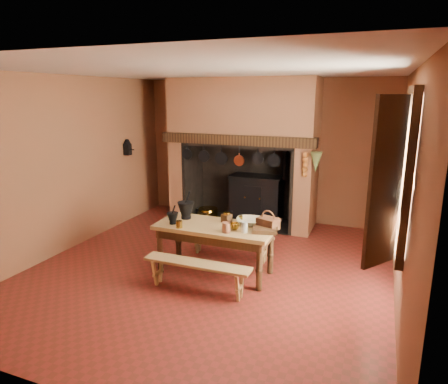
# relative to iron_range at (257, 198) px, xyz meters

# --- Properties ---
(floor) EXTENTS (5.50, 5.50, 0.00)m
(floor) POSITION_rel_iron_range_xyz_m (0.04, -2.45, -0.48)
(floor) COLOR maroon
(floor) RESTS_ON ground
(ceiling) EXTENTS (5.50, 5.50, 0.00)m
(ceiling) POSITION_rel_iron_range_xyz_m (0.04, -2.45, 2.32)
(ceiling) COLOR silver
(ceiling) RESTS_ON back_wall
(back_wall) EXTENTS (5.00, 0.02, 2.80)m
(back_wall) POSITION_rel_iron_range_xyz_m (0.04, 0.30, 0.92)
(back_wall) COLOR brown
(back_wall) RESTS_ON floor
(wall_left) EXTENTS (0.02, 5.50, 2.80)m
(wall_left) POSITION_rel_iron_range_xyz_m (-2.46, -2.45, 0.92)
(wall_left) COLOR brown
(wall_left) RESTS_ON floor
(wall_right) EXTENTS (0.02, 5.50, 2.80)m
(wall_right) POSITION_rel_iron_range_xyz_m (2.54, -2.45, 0.92)
(wall_right) COLOR brown
(wall_right) RESTS_ON floor
(wall_front) EXTENTS (5.00, 0.02, 2.80)m
(wall_front) POSITION_rel_iron_range_xyz_m (0.04, -5.20, 0.92)
(wall_front) COLOR brown
(wall_front) RESTS_ON floor
(chimney_breast) EXTENTS (2.95, 0.96, 2.80)m
(chimney_breast) POSITION_rel_iron_range_xyz_m (-0.26, -0.14, 1.33)
(chimney_breast) COLOR brown
(chimney_breast) RESTS_ON floor
(iron_range) EXTENTS (1.12, 0.55, 1.60)m
(iron_range) POSITION_rel_iron_range_xyz_m (0.00, 0.00, 0.00)
(iron_range) COLOR black
(iron_range) RESTS_ON floor
(hearth_pans) EXTENTS (0.51, 0.62, 0.20)m
(hearth_pans) POSITION_rel_iron_range_xyz_m (-1.01, -0.23, -0.39)
(hearth_pans) COLOR #AF8528
(hearth_pans) RESTS_ON floor
(hanging_pans) EXTENTS (1.92, 0.29, 0.27)m
(hanging_pans) POSITION_rel_iron_range_xyz_m (-0.30, -0.64, 0.88)
(hanging_pans) COLOR black
(hanging_pans) RESTS_ON chimney_breast
(onion_string) EXTENTS (0.12, 0.10, 0.46)m
(onion_string) POSITION_rel_iron_range_xyz_m (1.04, -0.66, 0.85)
(onion_string) COLOR #98421C
(onion_string) RESTS_ON chimney_breast
(herb_bunch) EXTENTS (0.20, 0.20, 0.35)m
(herb_bunch) POSITION_rel_iron_range_xyz_m (1.22, -0.66, 0.90)
(herb_bunch) COLOR #4A5628
(herb_bunch) RESTS_ON chimney_breast
(window) EXTENTS (0.39, 1.75, 1.76)m
(window) POSITION_rel_iron_range_xyz_m (2.39, -2.85, 1.22)
(window) COLOR white
(window) RESTS_ON wall_right
(wall_coffee_mill) EXTENTS (0.23, 0.16, 0.31)m
(wall_coffee_mill) POSITION_rel_iron_range_xyz_m (-2.38, -0.90, 1.03)
(wall_coffee_mill) COLOR black
(wall_coffee_mill) RESTS_ON wall_left
(work_table) EXTENTS (1.66, 0.74, 0.72)m
(work_table) POSITION_rel_iron_range_xyz_m (0.16, -2.52, 0.12)
(work_table) COLOR tan
(work_table) RESTS_ON floor
(bench_front) EXTENTS (1.44, 0.25, 0.40)m
(bench_front) POSITION_rel_iron_range_xyz_m (0.16, -3.13, -0.18)
(bench_front) COLOR tan
(bench_front) RESTS_ON floor
(bench_back) EXTENTS (1.36, 0.24, 0.38)m
(bench_back) POSITION_rel_iron_range_xyz_m (0.16, -1.92, -0.20)
(bench_back) COLOR tan
(bench_back) RESTS_ON floor
(mortar_large) EXTENTS (0.25, 0.25, 0.42)m
(mortar_large) POSITION_rel_iron_range_xyz_m (-0.36, -2.40, 0.37)
(mortar_large) COLOR black
(mortar_large) RESTS_ON work_table
(mortar_small) EXTENTS (0.16, 0.16, 0.28)m
(mortar_small) POSITION_rel_iron_range_xyz_m (-0.42, -2.69, 0.33)
(mortar_small) COLOR black
(mortar_small) RESTS_ON work_table
(coffee_grinder) EXTENTS (0.17, 0.15, 0.18)m
(coffee_grinder) POSITION_rel_iron_range_xyz_m (0.26, -2.34, 0.30)
(coffee_grinder) COLOR #3B2012
(coffee_grinder) RESTS_ON work_table
(brass_mug_a) EXTENTS (0.11, 0.11, 0.10)m
(brass_mug_a) POSITION_rel_iron_range_xyz_m (-0.25, -2.81, 0.28)
(brass_mug_a) COLOR #AF8528
(brass_mug_a) RESTS_ON work_table
(brass_mug_b) EXTENTS (0.09, 0.09, 0.09)m
(brass_mug_b) POSITION_rel_iron_range_xyz_m (0.43, -2.24, 0.28)
(brass_mug_b) COLOR #AF8528
(brass_mug_b) RESTS_ON work_table
(mixing_bowl) EXTENTS (0.44, 0.44, 0.09)m
(mixing_bowl) POSITION_rel_iron_range_xyz_m (0.59, -2.32, 0.28)
(mixing_bowl) COLOR #C1B894
(mixing_bowl) RESTS_ON work_table
(stoneware_crock) EXTENTS (0.14, 0.14, 0.14)m
(stoneware_crock) POSITION_rel_iron_range_xyz_m (0.41, -2.74, 0.30)
(stoneware_crock) COLOR brown
(stoneware_crock) RESTS_ON work_table
(glass_jar) EXTENTS (0.10, 0.10, 0.15)m
(glass_jar) POSITION_rel_iron_range_xyz_m (0.64, -2.66, 0.31)
(glass_jar) COLOR beige
(glass_jar) RESTS_ON work_table
(wicker_basket) EXTENTS (0.32, 0.28, 0.26)m
(wicker_basket) POSITION_rel_iron_range_xyz_m (0.89, -2.40, 0.32)
(wicker_basket) COLOR #512A18
(wicker_basket) RESTS_ON work_table
(wooden_tray) EXTENTS (0.37, 0.30, 0.06)m
(wooden_tray) POSITION_rel_iron_range_xyz_m (0.89, -2.54, 0.26)
(wooden_tray) COLOR #3B2012
(wooden_tray) RESTS_ON work_table
(brass_cup) EXTENTS (0.15, 0.15, 0.09)m
(brass_cup) POSITION_rel_iron_range_xyz_m (0.48, -2.60, 0.28)
(brass_cup) COLOR #AF8528
(brass_cup) RESTS_ON work_table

